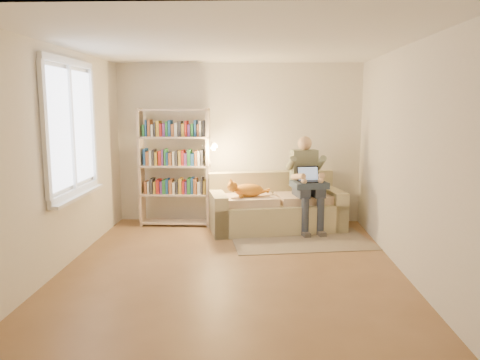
{
  "coord_description": "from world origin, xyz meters",
  "views": [
    {
      "loc": [
        0.29,
        -5.46,
        1.92
      ],
      "look_at": [
        0.07,
        1.0,
        0.89
      ],
      "focal_mm": 35.0,
      "sensor_mm": 36.0,
      "label": 1
    }
  ],
  "objects_px": {
    "person": "(306,178)",
    "bookshelf": "(175,161)",
    "laptop": "(309,178)",
    "cat": "(246,190)",
    "sofa": "(275,209)"
  },
  "relations": [
    {
      "from": "person",
      "to": "bookshelf",
      "type": "bearing_deg",
      "value": 162.11
    },
    {
      "from": "person",
      "to": "cat",
      "type": "height_order",
      "value": "person"
    },
    {
      "from": "person",
      "to": "sofa",
      "type": "bearing_deg",
      "value": 161.06
    },
    {
      "from": "person",
      "to": "laptop",
      "type": "bearing_deg",
      "value": -91.83
    },
    {
      "from": "cat",
      "to": "person",
      "type": "bearing_deg",
      "value": -1.47
    },
    {
      "from": "laptop",
      "to": "bookshelf",
      "type": "height_order",
      "value": "bookshelf"
    },
    {
      "from": "person",
      "to": "laptop",
      "type": "height_order",
      "value": "person"
    },
    {
      "from": "person",
      "to": "laptop",
      "type": "xyz_separation_m",
      "value": [
        0.02,
        -0.12,
        0.02
      ]
    },
    {
      "from": "laptop",
      "to": "person",
      "type": "bearing_deg",
      "value": 88.17
    },
    {
      "from": "person",
      "to": "cat",
      "type": "bearing_deg",
      "value": 178.53
    },
    {
      "from": "person",
      "to": "bookshelf",
      "type": "relative_size",
      "value": 0.77
    },
    {
      "from": "sofa",
      "to": "person",
      "type": "xyz_separation_m",
      "value": [
        0.47,
        -0.06,
        0.5
      ]
    },
    {
      "from": "laptop",
      "to": "bookshelf",
      "type": "distance_m",
      "value": 2.13
    },
    {
      "from": "sofa",
      "to": "person",
      "type": "bearing_deg",
      "value": -18.94
    },
    {
      "from": "person",
      "to": "bookshelf",
      "type": "height_order",
      "value": "bookshelf"
    }
  ]
}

